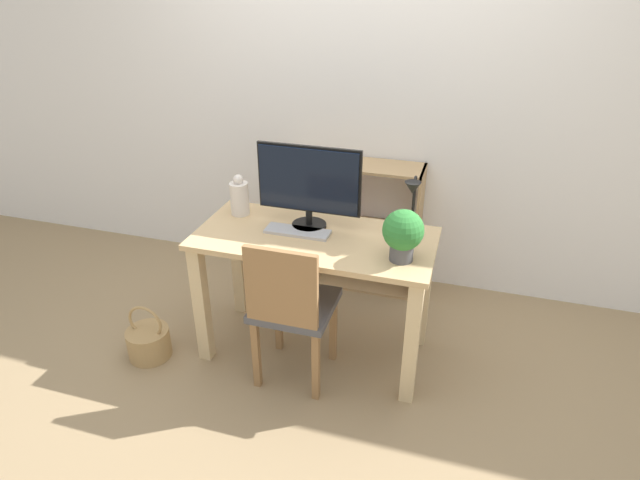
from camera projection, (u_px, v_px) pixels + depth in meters
ground_plane at (315, 348)px, 3.13m from camera, size 10.00×10.00×0.00m
wall_back at (360, 89)px, 3.34m from camera, size 8.00×0.05×2.60m
desk at (315, 262)px, 2.86m from camera, size 1.25×0.59×0.74m
monitor at (309, 183)px, 2.77m from camera, size 0.56×0.19×0.45m
keyboard at (297, 232)px, 2.81m from camera, size 0.34×0.11×0.02m
vase at (239, 197)px, 2.98m from camera, size 0.10×0.10×0.23m
desk_lamp at (412, 204)px, 2.65m from camera, size 0.10×0.19×0.34m
potted_plant at (403, 233)px, 2.50m from camera, size 0.20×0.20×0.26m
chair at (291, 306)px, 2.69m from camera, size 0.40×0.40×0.86m
bookshelf at (324, 222)px, 3.64m from camera, size 0.93×0.28×0.87m
basket at (149, 342)px, 3.04m from camera, size 0.24×0.24×0.34m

